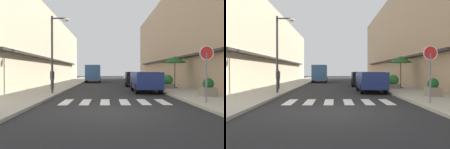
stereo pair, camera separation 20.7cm
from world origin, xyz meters
The scene contains 15 objects.
ground_plane centered at (0.00, 17.70, 0.00)m, with size 97.36×97.36×0.00m, color #232326.
sidewalk_left centered at (-5.04, 17.70, 0.06)m, with size 3.15×61.96×0.12m, color #9E998E.
sidewalk_right centered at (5.04, 17.70, 0.06)m, with size 3.15×61.96×0.12m, color #ADA899.
building_row_left centered at (-9.11, 18.92, 4.15)m, with size 5.50×41.83×8.30m.
building_row_right centered at (9.11, 18.92, 5.35)m, with size 5.50×41.83×10.71m.
crosswalk centered at (0.00, 2.79, 0.01)m, with size 5.20×2.20×0.01m.
parked_car_near centered at (2.41, 8.17, 0.92)m, with size 1.83×4.35×1.47m.
parked_car_mid centered at (2.41, 14.99, 0.92)m, with size 1.96×4.40×1.47m.
delivery_van centered at (-2.26, 23.71, 1.41)m, with size 2.09×5.44×2.37m.
round_street_sign centered at (4.02, 1.52, 2.06)m, with size 0.65×0.07×2.53m.
street_lamp centered at (-3.74, 6.52, 3.19)m, with size 1.19×0.28×4.98m.
cafe_umbrella centered at (5.34, 10.76, 2.50)m, with size 2.02×2.02×2.67m.
planter_corner centered at (5.33, 4.29, 0.58)m, with size 0.73×0.73×1.01m.
planter_midblock centered at (4.63, 10.50, 0.65)m, with size 0.93×0.93×1.13m.
pedestrian_walking_near centered at (-4.78, 10.16, 0.96)m, with size 0.34×0.34×1.61m.
Camera 2 is at (-0.18, -8.69, 1.52)m, focal length 37.38 mm.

